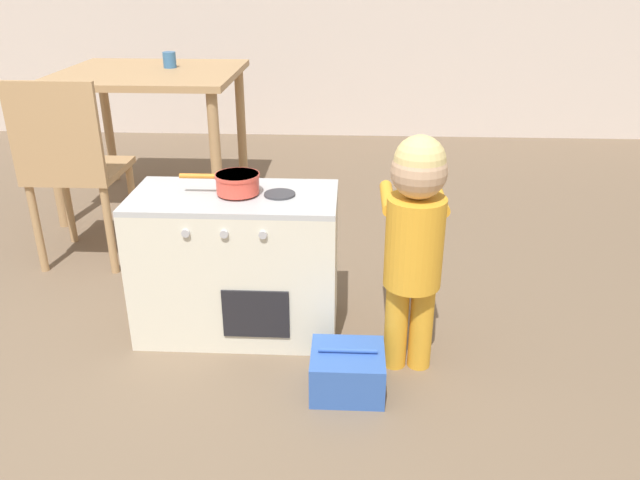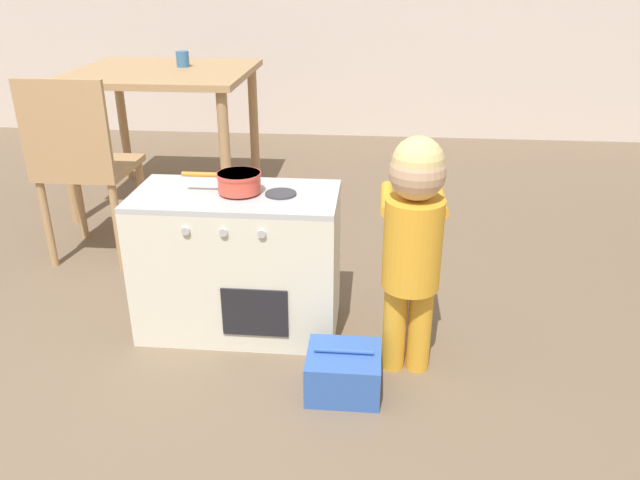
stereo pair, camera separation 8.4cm
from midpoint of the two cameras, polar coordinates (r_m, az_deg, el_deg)
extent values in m
cube|color=silver|center=(2.39, -8.56, -2.36)|extent=(0.75, 0.38, 0.53)
cube|color=#B7BABC|center=(2.28, -8.99, 3.89)|extent=(0.75, 0.38, 0.02)
cylinder|color=#38383D|center=(2.27, -8.54, 4.21)|extent=(0.11, 0.11, 0.01)
cylinder|color=#38383D|center=(2.24, -4.79, 4.18)|extent=(0.11, 0.11, 0.01)
cube|color=black|center=(2.25, -6.97, -6.76)|extent=(0.24, 0.01, 0.19)
cylinder|color=#B2B2B7|center=(2.16, -13.29, 0.60)|extent=(0.03, 0.01, 0.03)
cylinder|color=#B2B2B7|center=(2.12, -9.89, 0.53)|extent=(0.03, 0.01, 0.03)
cylinder|color=#B2B2B7|center=(2.10, -6.40, 0.47)|extent=(0.03, 0.01, 0.03)
cylinder|color=#E04C3D|center=(2.26, -8.61, 5.15)|extent=(0.15, 0.15, 0.07)
cylinder|color=#E04C3D|center=(2.25, -8.65, 5.85)|extent=(0.16, 0.16, 0.01)
cylinder|color=orange|center=(2.28, -12.16, 5.73)|extent=(0.13, 0.02, 0.02)
cylinder|color=gold|center=(2.20, 5.88, -7.74)|extent=(0.08, 0.08, 0.33)
cylinder|color=gold|center=(2.21, 8.14, -7.76)|extent=(0.08, 0.08, 0.33)
cylinder|color=gold|center=(2.06, 7.46, -0.22)|extent=(0.19, 0.19, 0.31)
sphere|color=tan|center=(1.97, 7.84, 6.26)|extent=(0.18, 0.18, 0.18)
sphere|color=#DBC17A|center=(1.96, 7.89, 7.13)|extent=(0.16, 0.16, 0.16)
cylinder|color=gold|center=(2.12, 5.05, 3.85)|extent=(0.04, 0.24, 0.04)
cylinder|color=gold|center=(2.14, 9.71, 3.73)|extent=(0.04, 0.24, 0.04)
cube|color=#335BB2|center=(2.12, 1.36, -11.93)|extent=(0.24, 0.22, 0.15)
cylinder|color=#335BB2|center=(2.07, 1.38, -10.07)|extent=(0.19, 0.02, 0.02)
cube|color=tan|center=(3.69, -16.03, 14.40)|extent=(0.98, 0.90, 0.03)
cylinder|color=tan|center=(3.58, -23.79, 6.65)|extent=(0.06, 0.06, 0.73)
cylinder|color=tan|center=(3.29, -10.20, 6.93)|extent=(0.06, 0.06, 0.73)
cylinder|color=tan|center=(4.27, -19.37, 9.93)|extent=(0.06, 0.06, 0.73)
cylinder|color=tan|center=(4.03, -7.82, 10.27)|extent=(0.06, 0.06, 0.73)
cube|color=tan|center=(3.12, -21.80, 5.91)|extent=(0.39, 0.39, 0.03)
cube|color=tan|center=(2.90, -23.92, 8.99)|extent=(0.39, 0.02, 0.43)
cylinder|color=tan|center=(3.12, -25.14, 0.92)|extent=(0.04, 0.04, 0.42)
cylinder|color=tan|center=(2.98, -19.46, 0.83)|extent=(0.04, 0.04, 0.42)
cylinder|color=tan|center=(3.40, -22.70, 3.15)|extent=(0.04, 0.04, 0.42)
cylinder|color=tan|center=(3.27, -17.41, 3.16)|extent=(0.04, 0.04, 0.42)
cylinder|color=teal|center=(3.75, -14.25, 15.67)|extent=(0.07, 0.07, 0.09)
camera|label=1|loc=(0.04, -91.09, -0.49)|focal=35.00mm
camera|label=2|loc=(0.04, 88.91, 0.49)|focal=35.00mm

